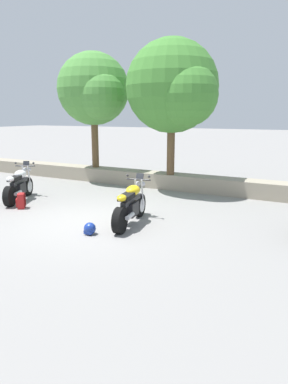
{
  "coord_description": "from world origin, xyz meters",
  "views": [
    {
      "loc": [
        5.19,
        -6.83,
        2.7
      ],
      "look_at": [
        1.0,
        1.2,
        0.65
      ],
      "focal_mm": 32.07,
      "sensor_mm": 36.0,
      "label": 1
    }
  ],
  "objects": [
    {
      "name": "motorcycle_white_near_left",
      "position": [
        -3.3,
        0.83,
        0.49
      ],
      "size": [
        1.09,
        1.93,
        1.18
      ],
      "color": "black",
      "rests_on": "ground"
    },
    {
      "name": "leafy_tree_far_left",
      "position": [
        -3.04,
        4.77,
        3.63
      ],
      "size": [
        3.0,
        2.86,
        4.58
      ],
      "color": "brown",
      "rests_on": "stone_wall"
    },
    {
      "name": "stone_wall",
      "position": [
        0.0,
        4.8,
        0.28
      ],
      "size": [
        36.0,
        0.8,
        0.55
      ],
      "primitive_type": "cube",
      "color": "gray",
      "rests_on": "ground"
    },
    {
      "name": "rider_helmet",
      "position": [
        0.62,
        -0.76,
        0.14
      ],
      "size": [
        0.28,
        0.28,
        0.28
      ],
      "color": "navy",
      "rests_on": "ground"
    },
    {
      "name": "rider_backpack",
      "position": [
        -2.53,
        0.15,
        0.24
      ],
      "size": [
        0.35,
        0.35,
        0.47
      ],
      "color": "#A31E1E",
      "rests_on": "ground"
    },
    {
      "name": "leafy_tree_mid_left",
      "position": [
        0.47,
        4.51,
        3.58
      ],
      "size": [
        3.37,
        3.21,
        4.71
      ],
      "color": "brown",
      "rests_on": "stone_wall"
    },
    {
      "name": "motorcycle_yellow_centre",
      "position": [
        1.07,
        0.37,
        0.49
      ],
      "size": [
        0.76,
        2.06,
        1.18
      ],
      "color": "black",
      "rests_on": "ground"
    },
    {
      "name": "ground_plane",
      "position": [
        0.0,
        0.0,
        0.0
      ],
      "size": [
        120.0,
        120.0,
        0.0
      ],
      "primitive_type": "plane",
      "color": "gray"
    }
  ]
}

